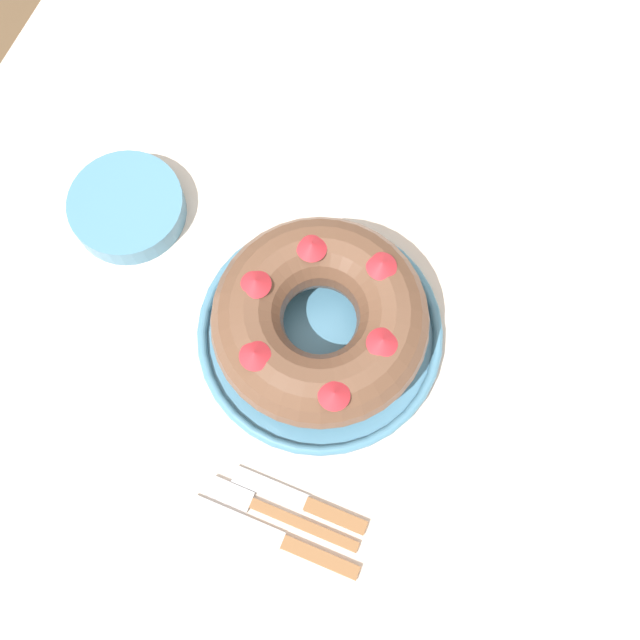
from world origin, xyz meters
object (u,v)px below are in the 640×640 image
at_px(side_bowl, 127,207).
at_px(cake_knife, 308,504).
at_px(serving_dish, 320,333).
at_px(fork, 272,511).
at_px(serving_knife, 286,543).
at_px(bundt_cake, 320,320).

bearing_deg(side_bowl, cake_knife, -125.55).
xyz_separation_m(serving_dish, fork, (-0.22, -0.03, -0.01)).
bearing_deg(serving_knife, serving_dish, 15.10).
distance_m(fork, cake_knife, 0.04).
relative_size(bundt_cake, fork, 1.39).
bearing_deg(fork, side_bowl, 45.60).
bearing_deg(cake_knife, bundt_cake, 24.24).
height_order(fork, serving_knife, serving_knife).
xyz_separation_m(fork, side_bowl, (0.28, 0.32, 0.01)).
relative_size(fork, cake_knife, 1.11).
relative_size(serving_dish, cake_knife, 1.81).
xyz_separation_m(serving_knife, side_bowl, (0.30, 0.35, 0.01)).
bearing_deg(serving_dish, cake_knife, -161.73).
distance_m(cake_knife, side_bowl, 0.43).
xyz_separation_m(serving_dish, bundt_cake, (-0.00, -0.00, 0.05)).
height_order(serving_dish, bundt_cake, bundt_cake).
distance_m(fork, side_bowl, 0.42).
xyz_separation_m(serving_dish, cake_knife, (-0.19, -0.06, -0.01)).
relative_size(cake_knife, side_bowl, 1.13).
distance_m(bundt_cake, side_bowl, 0.30).
relative_size(bundt_cake, cake_knife, 1.54).
bearing_deg(fork, bundt_cake, 4.01).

